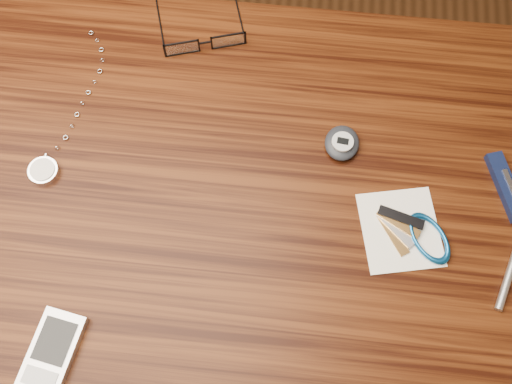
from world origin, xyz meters
TOP-DOWN VIEW (x-y plane):
  - ground at (0.00, 0.00)m, footprint 3.80×3.80m
  - desk at (0.00, 0.00)m, footprint 1.00×0.70m
  - eyeglasses at (-0.02, 0.26)m, footprint 0.16×0.16m
  - pocket_watch at (-0.21, 0.04)m, footprint 0.07×0.26m
  - pda_phone at (-0.14, -0.21)m, footprint 0.07×0.11m
  - pedometer at (0.19, 0.11)m, footprint 0.05×0.06m
  - notepad_keys at (0.29, -0.01)m, footprint 0.14×0.13m
  - pocket_knife at (0.42, 0.07)m, footprint 0.05×0.10m

SIDE VIEW (x-z plane):
  - ground at x=0.00m, z-range 0.00..0.00m
  - desk at x=0.00m, z-range 0.27..1.02m
  - notepad_keys at x=0.29m, z-range 0.75..0.76m
  - pocket_watch at x=-0.21m, z-range 0.75..0.76m
  - pocket_knife at x=0.42m, z-range 0.75..0.76m
  - pda_phone at x=-0.14m, z-range 0.75..0.76m
  - pedometer at x=0.19m, z-range 0.75..0.77m
  - eyeglasses at x=-0.02m, z-range 0.75..0.78m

